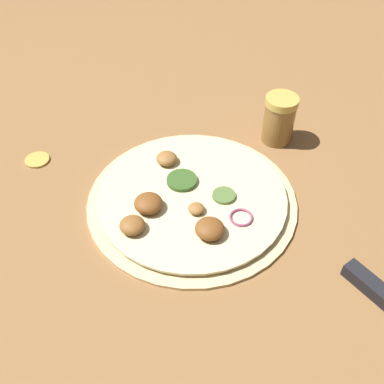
# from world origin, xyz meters

# --- Properties ---
(ground_plane) EXTENTS (3.00, 3.00, 0.00)m
(ground_plane) POSITION_xyz_m (0.00, 0.00, 0.00)
(ground_plane) COLOR olive
(pizza) EXTENTS (0.30, 0.30, 0.03)m
(pizza) POSITION_xyz_m (0.00, 0.00, 0.01)
(pizza) COLOR beige
(pizza) RESTS_ON ground_plane
(spice_jar) EXTENTS (0.05, 0.05, 0.08)m
(spice_jar) POSITION_xyz_m (-0.19, -0.06, 0.04)
(spice_jar) COLOR olive
(spice_jar) RESTS_ON ground_plane
(loose_cap) EXTENTS (0.04, 0.04, 0.01)m
(loose_cap) POSITION_xyz_m (0.17, -0.20, 0.00)
(loose_cap) COLOR gold
(loose_cap) RESTS_ON ground_plane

